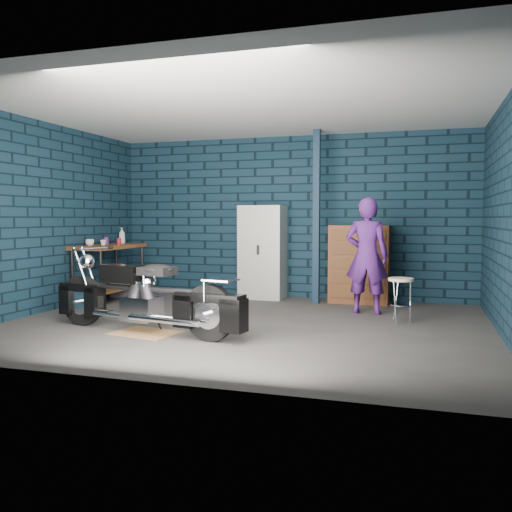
% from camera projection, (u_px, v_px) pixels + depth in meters
% --- Properties ---
extents(ground, '(6.00, 6.00, 0.00)m').
position_uv_depth(ground, '(243.00, 325.00, 6.81)').
color(ground, '#444240').
rests_on(ground, ground).
extents(room_walls, '(6.02, 5.01, 2.71)m').
position_uv_depth(room_walls, '(256.00, 175.00, 7.20)').
color(room_walls, '#0F2532').
rests_on(room_walls, ground).
extents(support_post, '(0.10, 0.10, 2.70)m').
position_uv_depth(support_post, '(316.00, 217.00, 8.41)').
color(support_post, '#112337').
rests_on(support_post, ground).
extents(workbench, '(0.60, 1.40, 0.91)m').
position_uv_depth(workbench, '(109.00, 273.00, 8.71)').
color(workbench, brown).
rests_on(workbench, ground).
extents(drip_mat, '(0.83, 0.68, 0.01)m').
position_uv_depth(drip_mat, '(146.00, 333.00, 6.30)').
color(drip_mat, olive).
rests_on(drip_mat, ground).
extents(motorcycle, '(2.30, 1.01, 0.98)m').
position_uv_depth(motorcycle, '(145.00, 291.00, 6.27)').
color(motorcycle, black).
rests_on(motorcycle, ground).
extents(person, '(0.61, 0.41, 1.62)m').
position_uv_depth(person, '(367.00, 256.00, 7.54)').
color(person, '#4F1E73').
rests_on(person, ground).
extents(storage_bin, '(0.47, 0.34, 0.29)m').
position_uv_depth(storage_bin, '(127.00, 288.00, 9.21)').
color(storage_bin, gray).
rests_on(storage_bin, ground).
extents(locker, '(0.72, 0.51, 1.54)m').
position_uv_depth(locker, '(262.00, 252.00, 9.00)').
color(locker, '#BCB9B0').
rests_on(locker, ground).
extents(tool_chest, '(0.92, 0.51, 1.22)m').
position_uv_depth(tool_chest, '(359.00, 264.00, 8.54)').
color(tool_chest, brown).
rests_on(tool_chest, ground).
extents(shop_stool, '(0.32, 0.32, 0.58)m').
position_uv_depth(shop_stool, '(400.00, 300.00, 6.89)').
color(shop_stool, beige).
rests_on(shop_stool, ground).
extents(cup_a, '(0.14, 0.14, 0.10)m').
position_uv_depth(cup_a, '(90.00, 243.00, 8.34)').
color(cup_a, beige).
rests_on(cup_a, workbench).
extents(cup_b, '(0.10, 0.10, 0.09)m').
position_uv_depth(cup_b, '(103.00, 243.00, 8.48)').
color(cup_b, beige).
rests_on(cup_b, workbench).
extents(mug_purple, '(0.09, 0.09, 0.12)m').
position_uv_depth(mug_purple, '(106.00, 241.00, 8.68)').
color(mug_purple, '#541966').
rests_on(mug_purple, workbench).
extents(mug_red, '(0.10, 0.10, 0.10)m').
position_uv_depth(mug_red, '(119.00, 241.00, 8.73)').
color(mug_red, maroon).
rests_on(mug_red, workbench).
extents(bottle, '(0.13, 0.13, 0.27)m').
position_uv_depth(bottle, '(122.00, 236.00, 9.08)').
color(bottle, gray).
rests_on(bottle, workbench).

